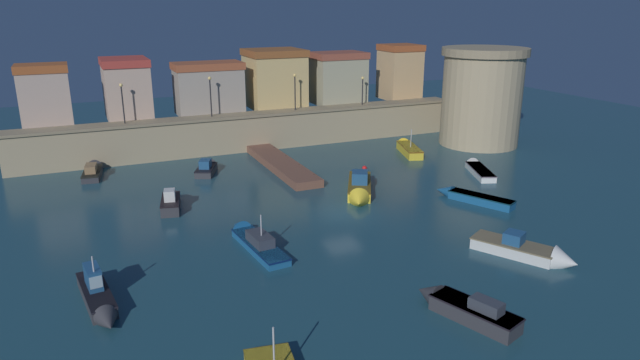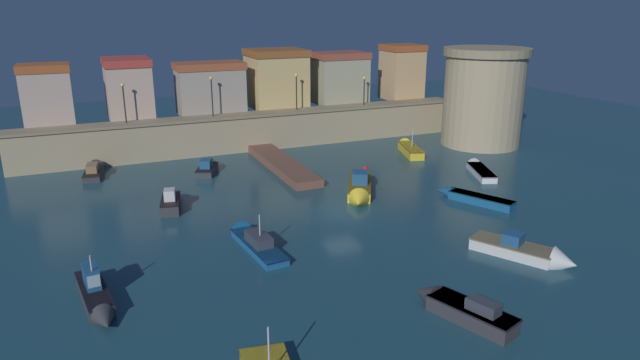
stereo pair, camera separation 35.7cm
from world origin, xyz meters
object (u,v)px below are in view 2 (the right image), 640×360
(fortress_tower, at_px, (483,97))
(moored_boat_3, at_px, (470,197))
(moored_boat_10, at_px, (95,169))
(moored_boat_9, at_px, (252,239))
(moored_boat_5, at_px, (529,252))
(moored_boat_7, at_px, (359,189))
(moored_boat_6, at_px, (171,200))
(moored_boat_11, at_px, (478,169))
(quay_lamp_0, at_px, (124,97))
(quay_lamp_3, at_px, (364,86))
(moored_boat_8, at_px, (460,308))
(quay_lamp_2, at_px, (296,86))
(mooring_buoy_0, at_px, (365,168))
(moored_boat_2, at_px, (408,148))
(quay_lamp_1, at_px, (212,90))
(moored_boat_1, at_px, (208,167))
(moored_boat_4, at_px, (96,296))

(fortress_tower, xyz_separation_m, moored_boat_3, (-12.30, -14.38, -4.73))
(moored_boat_10, bearing_deg, moored_boat_9, -149.23)
(moored_boat_3, distance_m, moored_boat_5, 10.05)
(moored_boat_7, distance_m, moored_boat_10, 23.61)
(moored_boat_6, bearing_deg, moored_boat_11, -81.55)
(quay_lamp_0, distance_m, moored_boat_5, 37.38)
(quay_lamp_3, distance_m, moored_boat_8, 37.92)
(quay_lamp_2, distance_m, moored_boat_9, 26.58)
(quay_lamp_0, relative_size, moored_boat_11, 0.59)
(fortress_tower, xyz_separation_m, moored_boat_9, (-29.74, -15.41, -4.73))
(mooring_buoy_0, bearing_deg, moored_boat_9, -139.80)
(moored_boat_2, xyz_separation_m, moored_boat_7, (-10.64, -9.95, 0.08))
(moored_boat_11, bearing_deg, quay_lamp_1, 73.36)
(fortress_tower, distance_m, mooring_buoy_0, 16.56)
(quay_lamp_0, xyz_separation_m, moored_boat_5, (19.26, -31.52, -5.70))
(moored_boat_9, bearing_deg, moored_boat_2, -58.88)
(quay_lamp_1, distance_m, moored_boat_1, 8.85)
(quay_lamp_1, height_order, moored_boat_5, quay_lamp_1)
(quay_lamp_0, bearing_deg, moored_boat_4, -98.80)
(quay_lamp_1, bearing_deg, moored_boat_5, -70.57)
(fortress_tower, relative_size, moored_boat_10, 1.79)
(moored_boat_4, height_order, moored_boat_6, moored_boat_4)
(quay_lamp_3, bearing_deg, moored_boat_6, -148.54)
(quay_lamp_0, height_order, moored_boat_8, quay_lamp_0)
(moored_boat_5, xyz_separation_m, mooring_buoy_0, (0.09, 20.60, -0.43))
(moored_boat_9, height_order, mooring_buoy_0, moored_boat_9)
(quay_lamp_3, relative_size, moored_boat_2, 0.47)
(moored_boat_2, distance_m, moored_boat_9, 26.16)
(quay_lamp_0, relative_size, moored_boat_10, 0.66)
(moored_boat_5, bearing_deg, quay_lamp_1, 170.80)
(moored_boat_2, height_order, mooring_buoy_0, moored_boat_2)
(moored_boat_4, xyz_separation_m, moored_boat_10, (0.94, 24.20, -0.11))
(moored_boat_4, distance_m, moored_boat_9, 10.12)
(moored_boat_4, distance_m, moored_boat_8, 17.76)
(fortress_tower, xyz_separation_m, moored_boat_10, (-38.03, 4.65, -4.68))
(moored_boat_8, bearing_deg, quay_lamp_2, -27.59)
(quay_lamp_1, bearing_deg, moored_boat_1, -108.42)
(quay_lamp_0, height_order, moored_boat_5, quay_lamp_0)
(moored_boat_3, bearing_deg, moored_boat_1, 21.04)
(moored_boat_6, bearing_deg, moored_boat_9, -146.08)
(moored_boat_4, height_order, moored_boat_8, moored_boat_4)
(moored_boat_3, relative_size, moored_boat_7, 0.87)
(quay_lamp_2, height_order, moored_boat_11, quay_lamp_2)
(moored_boat_4, xyz_separation_m, mooring_buoy_0, (23.55, 16.25, -0.50))
(moored_boat_9, bearing_deg, quay_lamp_1, -13.09)
(moored_boat_4, relative_size, moored_boat_6, 1.35)
(moored_boat_10, relative_size, mooring_buoy_0, 12.64)
(moored_boat_10, bearing_deg, fortress_tower, -88.65)
(moored_boat_3, xyz_separation_m, moored_boat_8, (-10.81, -13.16, 0.14))
(moored_boat_9, relative_size, moored_boat_11, 1.17)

